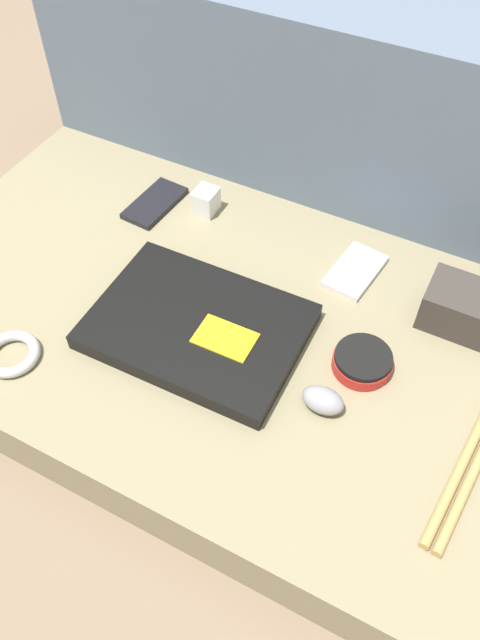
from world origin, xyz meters
name	(u,v)px	position (x,y,z in m)	size (l,w,h in m)	color
ground_plane	(240,366)	(0.00, 0.00, 0.00)	(8.00, 8.00, 0.00)	#7A6651
couch_seat	(240,348)	(0.00, 0.00, 0.05)	(1.19, 0.64, 0.11)	#847A5B
couch_backrest	(346,129)	(0.00, 0.42, 0.22)	(1.19, 0.20, 0.44)	slate
laptop	(198,327)	(-0.05, -0.04, 0.12)	(0.33, 0.24, 0.03)	black
computer_mouse	(323,400)	(0.17, -0.07, 0.12)	(0.06, 0.04, 0.03)	gray
speaker_puck	(362,362)	(0.20, 0.02, 0.12)	(0.09, 0.09, 0.03)	red
phone_black	(155,203)	(-0.28, 0.19, 0.11)	(0.07, 0.13, 0.01)	black
phone_small	(355,271)	(0.12, 0.20, 0.11)	(0.08, 0.13, 0.01)	silver
camera_pouch	(469,310)	(0.31, 0.17, 0.14)	(0.14, 0.09, 0.07)	#38332D
charger_brick	(206,201)	(-0.19, 0.22, 0.13)	(0.04, 0.04, 0.05)	silver
cable_coil	(11,354)	(-0.28, -0.21, 0.11)	(0.09, 0.09, 0.02)	#B2B2B7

